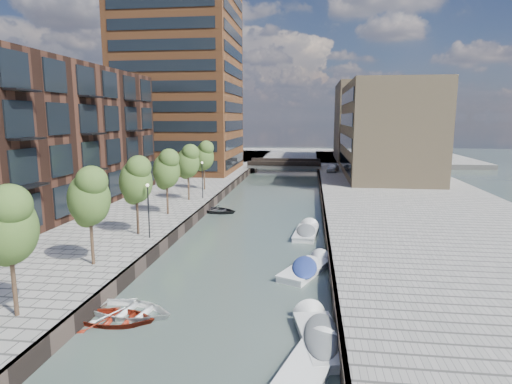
% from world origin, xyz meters
% --- Properties ---
extents(water, '(300.00, 300.00, 0.00)m').
position_xyz_m(water, '(0.00, 40.00, 0.00)').
color(water, '#38473F').
rests_on(water, ground).
extents(quay_right, '(20.00, 140.00, 1.00)m').
position_xyz_m(quay_right, '(16.00, 40.00, 0.50)').
color(quay_right, gray).
rests_on(quay_right, ground).
extents(quay_wall_left, '(0.25, 140.00, 1.00)m').
position_xyz_m(quay_wall_left, '(-6.10, 40.00, 0.50)').
color(quay_wall_left, '#332823').
rests_on(quay_wall_left, ground).
extents(quay_wall_right, '(0.25, 140.00, 1.00)m').
position_xyz_m(quay_wall_right, '(6.10, 40.00, 0.50)').
color(quay_wall_right, '#332823').
rests_on(quay_wall_right, ground).
extents(far_closure, '(80.00, 40.00, 1.00)m').
position_xyz_m(far_closure, '(0.00, 100.00, 0.50)').
color(far_closure, gray).
rests_on(far_closure, ground).
extents(apartment_block, '(8.00, 38.00, 14.00)m').
position_xyz_m(apartment_block, '(-20.00, 30.00, 8.00)').
color(apartment_block, black).
rests_on(apartment_block, quay_left).
extents(tower, '(18.00, 18.00, 30.00)m').
position_xyz_m(tower, '(-17.00, 65.00, 16.00)').
color(tower, brown).
rests_on(tower, quay_left).
extents(tan_block_near, '(12.00, 25.00, 14.00)m').
position_xyz_m(tan_block_near, '(16.00, 62.00, 8.00)').
color(tan_block_near, '#9A825E').
rests_on(tan_block_near, quay_right).
extents(tan_block_far, '(12.00, 20.00, 16.00)m').
position_xyz_m(tan_block_far, '(16.00, 88.00, 9.00)').
color(tan_block_far, '#9A825E').
rests_on(tan_block_far, quay_right).
extents(bridge, '(13.00, 6.00, 1.30)m').
position_xyz_m(bridge, '(0.00, 72.00, 1.39)').
color(bridge, gray).
rests_on(bridge, ground).
extents(tree_1, '(2.50, 2.50, 5.95)m').
position_xyz_m(tree_1, '(-8.50, 11.00, 5.31)').
color(tree_1, '#382619').
rests_on(tree_1, quay_left).
extents(tree_2, '(2.50, 2.50, 5.95)m').
position_xyz_m(tree_2, '(-8.50, 18.00, 5.31)').
color(tree_2, '#382619').
rests_on(tree_2, quay_left).
extents(tree_3, '(2.50, 2.50, 5.95)m').
position_xyz_m(tree_3, '(-8.50, 25.00, 5.31)').
color(tree_3, '#382619').
rests_on(tree_3, quay_left).
extents(tree_4, '(2.50, 2.50, 5.95)m').
position_xyz_m(tree_4, '(-8.50, 32.00, 5.31)').
color(tree_4, '#382619').
rests_on(tree_4, quay_left).
extents(tree_5, '(2.50, 2.50, 5.95)m').
position_xyz_m(tree_5, '(-8.50, 39.00, 5.31)').
color(tree_5, '#382619').
rests_on(tree_5, quay_left).
extents(tree_6, '(2.50, 2.50, 5.95)m').
position_xyz_m(tree_6, '(-8.50, 46.00, 5.31)').
color(tree_6, '#382619').
rests_on(tree_6, quay_left).
extents(lamp_1, '(0.24, 0.24, 4.12)m').
position_xyz_m(lamp_1, '(-7.20, 24.00, 3.51)').
color(lamp_1, black).
rests_on(lamp_1, quay_left).
extents(lamp_2, '(0.24, 0.24, 4.12)m').
position_xyz_m(lamp_2, '(-7.20, 40.00, 3.51)').
color(lamp_2, black).
rests_on(lamp_2, quay_left).
extents(sloop_2, '(4.05, 2.91, 0.83)m').
position_xyz_m(sloop_2, '(-4.68, 12.82, 0.00)').
color(sloop_2, maroon).
rests_on(sloop_2, ground).
extents(sloop_3, '(4.98, 3.89, 0.94)m').
position_xyz_m(sloop_3, '(-4.26, 13.63, 0.00)').
color(sloop_3, white).
rests_on(sloop_3, ground).
extents(sloop_4, '(5.22, 4.30, 0.94)m').
position_xyz_m(sloop_4, '(-5.15, 37.56, 0.00)').
color(sloop_4, '#242326').
rests_on(sloop_4, ground).
extents(motorboat_1, '(2.75, 5.31, 1.69)m').
position_xyz_m(motorboat_1, '(5.22, 12.43, 0.21)').
color(motorboat_1, silver).
rests_on(motorboat_1, ground).
extents(motorboat_2, '(3.03, 5.10, 1.61)m').
position_xyz_m(motorboat_2, '(4.85, 10.07, 0.09)').
color(motorboat_2, white).
rests_on(motorboat_2, ground).
extents(motorboat_3, '(3.65, 5.33, 1.69)m').
position_xyz_m(motorboat_3, '(4.63, 21.07, 0.21)').
color(motorboat_3, white).
rests_on(motorboat_3, ground).
extents(motorboat_4, '(2.27, 5.27, 1.70)m').
position_xyz_m(motorboat_4, '(4.46, 30.10, 0.21)').
color(motorboat_4, silver).
rests_on(motorboat_4, ground).
extents(car, '(2.52, 4.18, 1.33)m').
position_xyz_m(car, '(8.41, 65.99, 1.67)').
color(car, silver).
rests_on(car, quay_right).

